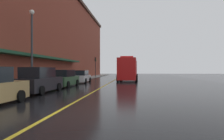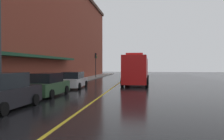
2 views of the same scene
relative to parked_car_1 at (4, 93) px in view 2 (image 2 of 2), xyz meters
The scene contains 11 objects.
ground_plane 18.29m from the parked_car_1, 77.64° to the left, with size 112.00×112.00×0.00m, color black.
sidewalk_left 18.01m from the parked_car_1, 97.31° to the left, with size 2.40×70.00×0.15m, color gray.
lane_center_stripe 18.29m from the parked_car_1, 77.64° to the left, with size 0.16×70.00×0.01m, color gold.
brick_building_left 20.76m from the parked_car_1, 120.77° to the left, with size 14.24×64.00×15.47m.
parked_car_1 is the anchor object (origin of this frame).
parked_car_2 5.56m from the parked_car_1, 90.21° to the left, with size 2.05×4.84×1.71m.
parked_car_3 11.90m from the parked_car_1, 89.77° to the left, with size 2.20×4.89×1.62m.
fire_truck 18.12m from the parked_car_1, 70.05° to the left, with size 3.08×9.45×3.58m.
parking_meter_0 8.26m from the parked_car_1, 100.04° to the left, with size 0.14×0.18×1.33m.
street_lamp_left 4.95m from the parked_car_1, 125.82° to the left, with size 0.44×0.44×6.94m.
traffic_light_near 30.07m from the parked_car_1, 92.64° to the left, with size 0.38×0.36×4.30m.
Camera 2 is at (3.13, -4.01, 2.26)m, focal length 37.99 mm.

